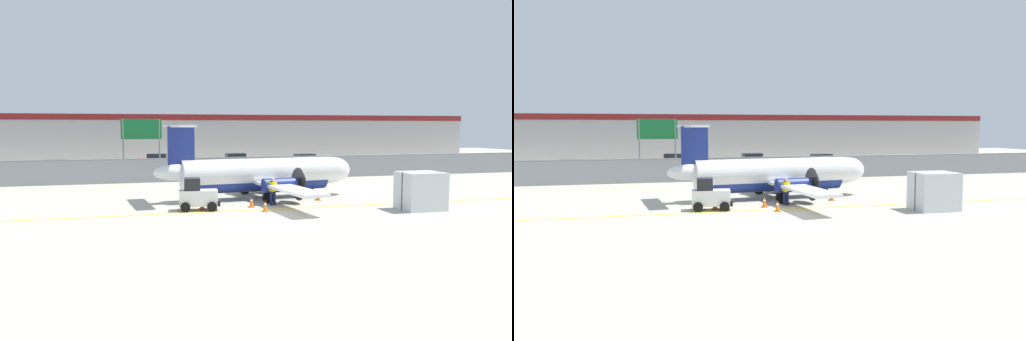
{
  "view_description": "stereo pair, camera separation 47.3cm",
  "coord_description": "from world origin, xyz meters",
  "views": [
    {
      "loc": [
        -7.91,
        -25.62,
        4.85
      ],
      "look_at": [
        1.1,
        7.44,
        1.8
      ],
      "focal_mm": 35.0,
      "sensor_mm": 36.0,
      "label": 1
    },
    {
      "loc": [
        -7.45,
        -25.74,
        4.85
      ],
      "look_at": [
        1.1,
        7.44,
        1.8
      ],
      "focal_mm": 35.0,
      "sensor_mm": 36.0,
      "label": 2
    }
  ],
  "objects": [
    {
      "name": "traffic_cone_far_left",
      "position": [
        -0.4,
        2.97,
        0.31
      ],
      "size": [
        0.36,
        0.36,
        0.64
      ],
      "color": "orange",
      "rests_on": "ground"
    },
    {
      "name": "parked_car_1",
      "position": [
        -3.96,
        32.98,
        0.89
      ],
      "size": [
        4.39,
        2.45,
        1.58
      ],
      "rotation": [
        0.0,
        0.0,
        3.0
      ],
      "color": "red",
      "rests_on": "parking_lot_strip"
    },
    {
      "name": "baggage_tug",
      "position": [
        -3.67,
        2.81,
        0.86
      ],
      "size": [
        2.45,
        1.63,
        1.88
      ],
      "rotation": [
        0.0,
        0.0,
        -0.13
      ],
      "color": "silver",
      "rests_on": "ground"
    },
    {
      "name": "ground_plane",
      "position": [
        0.0,
        2.0,
        0.0
      ],
      "size": [
        140.0,
        140.0,
        0.01
      ],
      "color": "#B2AD99"
    },
    {
      "name": "highway_sign",
      "position": [
        -6.05,
        20.48,
        4.14
      ],
      "size": [
        3.6,
        0.14,
        5.5
      ],
      "color": "slate",
      "rests_on": "ground"
    },
    {
      "name": "ground_crew_worker",
      "position": [
        1.08,
        3.42,
        0.95
      ],
      "size": [
        0.55,
        0.36,
        1.7
      ],
      "rotation": [
        0.0,
        0.0,
        1.5
      ],
      "color": "#191E4C",
      "rests_on": "ground"
    },
    {
      "name": "traffic_cone_far_right",
      "position": [
        -0.03,
        1.3,
        0.31
      ],
      "size": [
        0.36,
        0.36,
        0.64
      ],
      "color": "orange",
      "rests_on": "ground"
    },
    {
      "name": "background_building",
      "position": [
        0.0,
        47.99,
        3.26
      ],
      "size": [
        91.0,
        8.1,
        6.5
      ],
      "color": "#BCB7B2",
      "rests_on": "ground"
    },
    {
      "name": "parked_car_2",
      "position": [
        5.23,
        31.38,
        0.89
      ],
      "size": [
        4.24,
        2.09,
        1.58
      ],
      "rotation": [
        0.0,
        0.0,
        0.03
      ],
      "color": "silver",
      "rests_on": "parking_lot_strip"
    },
    {
      "name": "parked_car_0",
      "position": [
        -13.85,
        24.18,
        0.89
      ],
      "size": [
        4.28,
        2.16,
        1.58
      ],
      "rotation": [
        0.0,
        0.0,
        -0.05
      ],
      "color": "black",
      "rests_on": "parking_lot_strip"
    },
    {
      "name": "parked_car_3",
      "position": [
        12.38,
        27.98,
        0.89
      ],
      "size": [
        4.24,
        2.08,
        1.58
      ],
      "rotation": [
        0.0,
        0.0,
        3.12
      ],
      "color": "slate",
      "rests_on": "parking_lot_strip"
    },
    {
      "name": "commuter_airplane",
      "position": [
        1.35,
        6.47,
        1.6
      ],
      "size": [
        14.05,
        16.08,
        4.92
      ],
      "rotation": [
        0.0,
        0.0,
        0.1
      ],
      "color": "white",
      "rests_on": "ground"
    },
    {
      "name": "perimeter_fence",
      "position": [
        0.0,
        18.0,
        1.12
      ],
      "size": [
        98.0,
        0.1,
        2.1
      ],
      "color": "gray",
      "rests_on": "ground"
    },
    {
      "name": "cargo_container",
      "position": [
        8.9,
        -0.38,
        1.1
      ],
      "size": [
        2.45,
        2.06,
        2.2
      ],
      "rotation": [
        0.0,
        0.0,
        -0.03
      ],
      "color": "silver",
      "rests_on": "ground"
    },
    {
      "name": "traffic_cone_near_right",
      "position": [
        -3.36,
        3.08,
        0.31
      ],
      "size": [
        0.36,
        0.36,
        0.64
      ],
      "color": "orange",
      "rests_on": "ground"
    },
    {
      "name": "parking_lot_strip",
      "position": [
        0.0,
        29.5,
        0.06
      ],
      "size": [
        98.0,
        17.0,
        0.12
      ],
      "color": "#38383A",
      "rests_on": "ground"
    },
    {
      "name": "traffic_cone_near_left",
      "position": [
        4.55,
        4.61,
        0.31
      ],
      "size": [
        0.36,
        0.36,
        0.64
      ],
      "color": "orange",
      "rests_on": "ground"
    }
  ]
}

